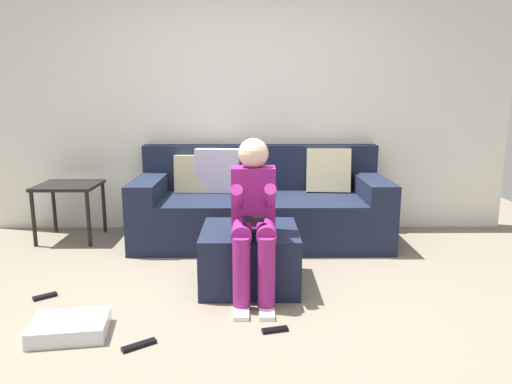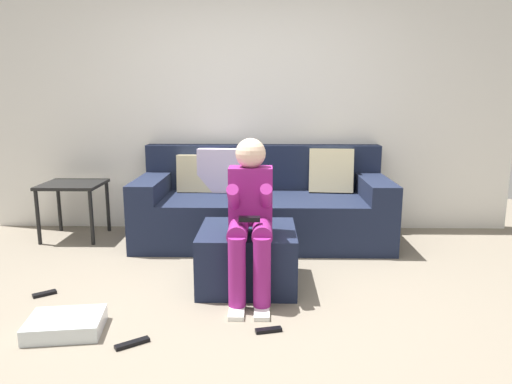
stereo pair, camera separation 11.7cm
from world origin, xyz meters
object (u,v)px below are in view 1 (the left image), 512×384
at_px(ottoman, 250,257).
at_px(remote_under_side_table, 45,296).
at_px(remote_near_ottoman, 275,330).
at_px(storage_bin, 70,327).
at_px(person_seated, 253,213).
at_px(couch_sectional, 260,206).
at_px(side_table, 69,192).
at_px(remote_by_storage_bin, 139,345).

xyz_separation_m(ottoman, remote_under_side_table, (-1.43, -0.24, -0.20)).
height_order(ottoman, remote_under_side_table, ottoman).
bearing_deg(remote_near_ottoman, storage_bin, 166.90).
bearing_deg(ottoman, person_seated, -82.72).
bearing_deg(couch_sectional, ottoman, -94.84).
xyz_separation_m(couch_sectional, remote_under_side_table, (-1.53, -1.38, -0.32)).
bearing_deg(ottoman, couch_sectional, 85.16).
distance_m(storage_bin, side_table, 2.09).
xyz_separation_m(person_seated, remote_near_ottoman, (0.13, -0.53, -0.59)).
height_order(person_seated, side_table, person_seated).
relative_size(couch_sectional, remote_under_side_table, 15.14).
relative_size(person_seated, side_table, 1.93).
bearing_deg(storage_bin, remote_near_ottoman, 1.28).
xyz_separation_m(storage_bin, remote_by_storage_bin, (0.44, -0.14, -0.04)).
distance_m(person_seated, side_table, 2.25).
height_order(couch_sectional, remote_under_side_table, couch_sectional).
height_order(remote_near_ottoman, remote_by_storage_bin, same).
xyz_separation_m(person_seated, remote_by_storage_bin, (-0.65, -0.70, -0.59)).
height_order(ottoman, remote_near_ottoman, ottoman).
height_order(storage_bin, remote_under_side_table, storage_bin).
height_order(ottoman, side_table, side_table).
height_order(couch_sectional, remote_by_storage_bin, couch_sectional).
bearing_deg(ottoman, remote_under_side_table, -170.54).
xyz_separation_m(side_table, remote_by_storage_bin, (1.14, -2.06, -0.46)).
height_order(ottoman, person_seated, person_seated).
bearing_deg(person_seated, remote_under_side_table, -178.77).
bearing_deg(side_table, remote_by_storage_bin, -61.10).
bearing_deg(side_table, remote_under_side_table, -76.80).
distance_m(ottoman, remote_near_ottoman, 0.78).
distance_m(couch_sectional, person_seated, 1.38).
distance_m(storage_bin, remote_under_side_table, 0.64).
xyz_separation_m(storage_bin, remote_near_ottoman, (1.21, 0.03, -0.04)).
relative_size(ottoman, person_seated, 0.64).
height_order(remote_near_ottoman, remote_under_side_table, same).
bearing_deg(remote_near_ottoman, person_seated, 89.09).
bearing_deg(remote_under_side_table, side_table, 65.96).
bearing_deg(couch_sectional, person_seated, -92.98).
distance_m(storage_bin, remote_by_storage_bin, 0.46).
bearing_deg(storage_bin, remote_under_side_table, 125.54).
xyz_separation_m(remote_near_ottoman, remote_by_storage_bin, (-0.77, -0.17, 0.00)).
xyz_separation_m(couch_sectional, remote_near_ottoman, (0.06, -1.88, -0.32)).
height_order(person_seated, remote_by_storage_bin, person_seated).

